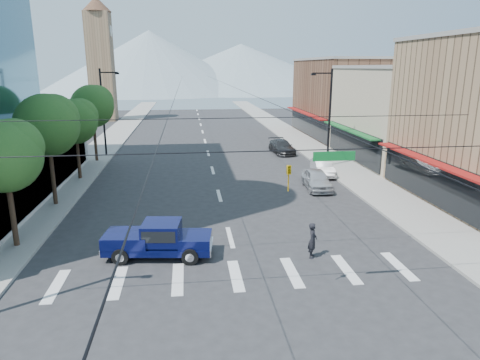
# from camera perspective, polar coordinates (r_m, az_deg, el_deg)

# --- Properties ---
(ground) EXTENTS (160.00, 160.00, 0.00)m
(ground) POSITION_cam_1_polar(r_m,az_deg,el_deg) (18.53, 0.61, -14.73)
(ground) COLOR #28282B
(ground) RESTS_ON ground
(sidewalk_left) EXTENTS (4.00, 120.00, 0.15)m
(sidewalk_left) POSITION_cam_1_polar(r_m,az_deg,el_deg) (57.55, -16.86, 5.15)
(sidewalk_left) COLOR gray
(sidewalk_left) RESTS_ON ground
(sidewalk_right) EXTENTS (4.00, 120.00, 0.15)m
(sidewalk_right) POSITION_cam_1_polar(r_m,az_deg,el_deg) (58.44, 7.11, 5.81)
(sidewalk_right) COLOR gray
(sidewalk_right) RESTS_ON ground
(shop_mid) EXTENTS (12.00, 14.00, 9.00)m
(shop_mid) POSITION_cam_1_polar(r_m,az_deg,el_deg) (45.94, 22.08, 7.98)
(shop_mid) COLOR tan
(shop_mid) RESTS_ON ground
(shop_far) EXTENTS (12.00, 18.00, 10.00)m
(shop_far) POSITION_cam_1_polar(r_m,az_deg,el_deg) (60.34, 14.78, 10.44)
(shop_far) COLOR brown
(shop_far) RESTS_ON ground
(clock_tower) EXTENTS (4.80, 4.80, 20.40)m
(clock_tower) POSITION_cam_1_polar(r_m,az_deg,el_deg) (79.29, -18.11, 15.24)
(clock_tower) COLOR #8C6B4C
(clock_tower) RESTS_ON ground
(mountain_left) EXTENTS (80.00, 80.00, 22.00)m
(mountain_left) POSITION_cam_1_polar(r_m,az_deg,el_deg) (166.48, -11.88, 15.20)
(mountain_left) COLOR gray
(mountain_left) RESTS_ON ground
(mountain_right) EXTENTS (90.00, 90.00, 18.00)m
(mountain_right) POSITION_cam_1_polar(r_m,az_deg,el_deg) (177.36, 0.14, 14.81)
(mountain_right) COLOR gray
(mountain_right) RESTS_ON ground
(tree_near) EXTENTS (3.65, 3.64, 6.71)m
(tree_near) POSITION_cam_1_polar(r_m,az_deg,el_deg) (24.16, -28.59, 3.13)
(tree_near) COLOR black
(tree_near) RESTS_ON ground
(tree_midnear) EXTENTS (4.09, 4.09, 7.52)m
(tree_midnear) POSITION_cam_1_polar(r_m,az_deg,el_deg) (30.61, -24.09, 6.91)
(tree_midnear) COLOR black
(tree_midnear) RESTS_ON ground
(tree_midfar) EXTENTS (3.65, 3.64, 6.71)m
(tree_midfar) POSITION_cam_1_polar(r_m,az_deg,el_deg) (37.38, -20.96, 7.50)
(tree_midfar) COLOR black
(tree_midfar) RESTS_ON ground
(tree_far) EXTENTS (4.09, 4.09, 7.52)m
(tree_far) POSITION_cam_1_polar(r_m,az_deg,el_deg) (44.12, -18.93, 9.45)
(tree_far) COLOR black
(tree_far) RESTS_ON ground
(signal_rig) EXTENTS (21.80, 0.20, 9.00)m
(signal_rig) POSITION_cam_1_polar(r_m,az_deg,el_deg) (15.81, 1.83, -1.71)
(signal_rig) COLOR black
(signal_rig) RESTS_ON ground
(lamp_pole_nw) EXTENTS (2.00, 0.25, 9.00)m
(lamp_pole_nw) POSITION_cam_1_polar(r_m,az_deg,el_deg) (46.94, -17.67, 9.03)
(lamp_pole_nw) COLOR black
(lamp_pole_nw) RESTS_ON ground
(lamp_pole_ne) EXTENTS (2.00, 0.25, 9.00)m
(lamp_pole_ne) POSITION_cam_1_polar(r_m,az_deg,el_deg) (40.30, 11.70, 8.56)
(lamp_pole_ne) COLOR black
(lamp_pole_ne) RESTS_ON ground
(pickup_truck) EXTENTS (5.51, 2.58, 1.80)m
(pickup_truck) POSITION_cam_1_polar(r_m,az_deg,el_deg) (21.66, -10.91, -7.71)
(pickup_truck) COLOR #080C3C
(pickup_truck) RESTS_ON ground
(pedestrian) EXTENTS (0.65, 0.77, 1.79)m
(pedestrian) POSITION_cam_1_polar(r_m,az_deg,el_deg) (21.51, 9.65, -7.93)
(pedestrian) COLOR black
(pedestrian) RESTS_ON ground
(parked_car_near) EXTENTS (2.07, 4.56, 1.52)m
(parked_car_near) POSITION_cam_1_polar(r_m,az_deg,el_deg) (33.43, 10.19, 0.08)
(parked_car_near) COLOR #B5B6BB
(parked_car_near) RESTS_ON ground
(parked_car_mid) EXTENTS (1.87, 4.34, 1.39)m
(parked_car_mid) POSITION_cam_1_polar(r_m,az_deg,el_deg) (37.81, 10.97, 1.66)
(parked_car_mid) COLOR silver
(parked_car_mid) RESTS_ON ground
(parked_car_far) EXTENTS (2.40, 5.10, 1.44)m
(parked_car_far) POSITION_cam_1_polar(r_m,az_deg,el_deg) (46.90, 5.59, 4.43)
(parked_car_far) COLOR #292A2C
(parked_car_far) RESTS_ON ground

